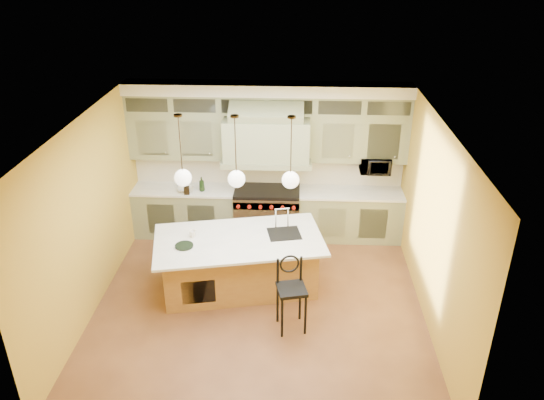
# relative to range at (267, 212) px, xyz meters

# --- Properties ---
(floor) EXTENTS (5.00, 5.00, 0.00)m
(floor) POSITION_rel_range_xyz_m (0.00, -2.14, -0.49)
(floor) COLOR brown
(floor) RESTS_ON ground
(ceiling) EXTENTS (5.00, 5.00, 0.00)m
(ceiling) POSITION_rel_range_xyz_m (0.00, -2.14, 2.41)
(ceiling) COLOR white
(ceiling) RESTS_ON wall_back
(wall_back) EXTENTS (5.00, 0.00, 5.00)m
(wall_back) POSITION_rel_range_xyz_m (0.00, 0.36, 0.96)
(wall_back) COLOR gold
(wall_back) RESTS_ON ground
(wall_front) EXTENTS (5.00, 0.00, 5.00)m
(wall_front) POSITION_rel_range_xyz_m (0.00, -4.64, 0.96)
(wall_front) COLOR gold
(wall_front) RESTS_ON ground
(wall_left) EXTENTS (0.00, 5.00, 5.00)m
(wall_left) POSITION_rel_range_xyz_m (-2.50, -2.14, 0.96)
(wall_left) COLOR gold
(wall_left) RESTS_ON ground
(wall_right) EXTENTS (0.00, 5.00, 5.00)m
(wall_right) POSITION_rel_range_xyz_m (2.50, -2.14, 0.96)
(wall_right) COLOR gold
(wall_right) RESTS_ON ground
(back_cabinetry) EXTENTS (5.00, 0.77, 2.90)m
(back_cabinetry) POSITION_rel_range_xyz_m (0.00, 0.09, 0.94)
(back_cabinetry) COLOR gray
(back_cabinetry) RESTS_ON floor
(range) EXTENTS (1.20, 0.74, 0.96)m
(range) POSITION_rel_range_xyz_m (0.00, 0.00, 0.00)
(range) COLOR silver
(range) RESTS_ON floor
(kitchen_island) EXTENTS (2.82, 1.87, 1.35)m
(kitchen_island) POSITION_rel_range_xyz_m (-0.35, -1.69, -0.01)
(kitchen_island) COLOR olive
(kitchen_island) RESTS_ON floor
(counter_stool) EXTENTS (0.48, 0.48, 1.13)m
(counter_stool) POSITION_rel_range_xyz_m (0.50, -2.65, 0.16)
(counter_stool) COLOR black
(counter_stool) RESTS_ON floor
(microwave) EXTENTS (0.54, 0.37, 0.30)m
(microwave) POSITION_rel_range_xyz_m (1.95, 0.11, 0.96)
(microwave) COLOR black
(microwave) RESTS_ON back_cabinetry
(oil_bottle_a) EXTENTS (0.11, 0.11, 0.27)m
(oil_bottle_a) POSITION_rel_range_xyz_m (-1.20, -0.07, 0.59)
(oil_bottle_a) COLOR black
(oil_bottle_a) RESTS_ON back_cabinetry
(oil_bottle_b) EXTENTS (0.11, 0.11, 0.22)m
(oil_bottle_b) POSITION_rel_range_xyz_m (-1.45, -0.22, 0.56)
(oil_bottle_b) COLOR black
(oil_bottle_b) RESTS_ON back_cabinetry
(fruit_bowl) EXTENTS (0.33, 0.33, 0.07)m
(fruit_bowl) POSITION_rel_range_xyz_m (-1.49, -0.10, 0.49)
(fruit_bowl) COLOR silver
(fruit_bowl) RESTS_ON back_cabinetry
(cup) EXTENTS (0.13, 0.13, 0.10)m
(cup) POSITION_rel_range_xyz_m (-1.07, -1.71, 0.49)
(cup) COLOR white
(cup) RESTS_ON kitchen_island
(pendant_left) EXTENTS (0.26, 0.26, 1.11)m
(pendant_left) POSITION_rel_range_xyz_m (-1.15, -1.69, 1.46)
(pendant_left) COLOR #2D2319
(pendant_left) RESTS_ON ceiling
(pendant_center) EXTENTS (0.26, 0.26, 1.11)m
(pendant_center) POSITION_rel_range_xyz_m (-0.35, -1.69, 1.46)
(pendant_center) COLOR #2D2319
(pendant_center) RESTS_ON ceiling
(pendant_right) EXTENTS (0.26, 0.26, 1.11)m
(pendant_right) POSITION_rel_range_xyz_m (0.45, -1.69, 1.46)
(pendant_right) COLOR #2D2319
(pendant_right) RESTS_ON ceiling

